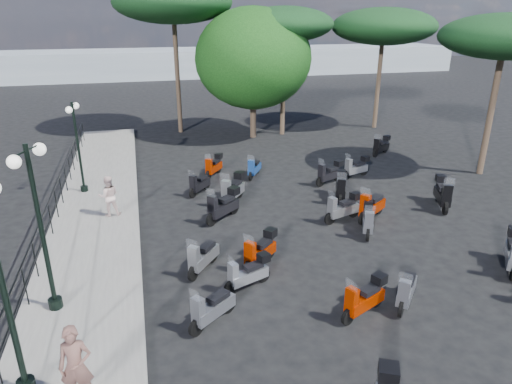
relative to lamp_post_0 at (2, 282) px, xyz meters
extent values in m
plane|color=black|center=(7.28, 3.68, -2.61)|extent=(120.00, 120.00, 0.00)
cube|color=slate|center=(0.78, 6.68, -2.54)|extent=(3.00, 30.00, 0.15)
cylinder|color=black|center=(-0.52, 1.69, -1.91)|extent=(0.04, 0.04, 1.10)
cylinder|color=black|center=(-0.52, 3.05, -1.91)|extent=(0.04, 0.04, 1.10)
cylinder|color=black|center=(-0.52, 4.42, -1.91)|extent=(0.04, 0.04, 1.10)
cylinder|color=black|center=(-0.52, 5.79, -1.91)|extent=(0.04, 0.04, 1.10)
cylinder|color=black|center=(-0.52, 7.16, -1.91)|extent=(0.04, 0.04, 1.10)
cylinder|color=black|center=(-0.52, 8.53, -1.91)|extent=(0.04, 0.04, 1.10)
cylinder|color=black|center=(-0.52, 9.90, -1.91)|extent=(0.04, 0.04, 1.10)
cylinder|color=black|center=(-0.52, 11.26, -1.91)|extent=(0.04, 0.04, 1.10)
cylinder|color=black|center=(-0.52, 12.63, -1.91)|extent=(0.04, 0.04, 1.10)
cylinder|color=black|center=(-0.52, 14.00, -1.91)|extent=(0.04, 0.04, 1.10)
cylinder|color=black|center=(-0.52, 15.37, -1.91)|extent=(0.04, 0.04, 1.10)
cylinder|color=black|center=(-0.52, 16.74, -1.91)|extent=(0.04, 0.04, 1.10)
cylinder|color=black|center=(-0.52, 18.11, -1.91)|extent=(0.04, 0.04, 1.10)
cylinder|color=black|center=(-0.52, 19.48, -1.91)|extent=(0.04, 0.04, 1.10)
cube|color=black|center=(-0.52, 6.48, -1.38)|extent=(0.04, 26.00, 0.04)
cube|color=black|center=(-0.52, 6.48, -1.91)|extent=(0.04, 26.00, 0.04)
cylinder|color=black|center=(0.00, 0.00, -0.30)|extent=(0.12, 0.12, 4.32)
cylinder|color=black|center=(0.17, 2.75, -2.34)|extent=(0.34, 0.34, 0.25)
cylinder|color=black|center=(0.17, 2.75, -0.35)|extent=(0.12, 0.12, 4.24)
cylinder|color=black|center=(0.17, 2.75, 1.61)|extent=(0.39, 0.90, 0.04)
sphere|color=white|center=(0.34, 3.19, 1.51)|extent=(0.30, 0.30, 0.30)
sphere|color=white|center=(-0.01, 2.31, 1.51)|extent=(0.30, 0.30, 0.30)
cylinder|color=black|center=(0.18, 11.03, -2.35)|extent=(0.29, 0.29, 0.22)
cylinder|color=black|center=(0.18, 11.03, -0.62)|extent=(0.10, 0.10, 3.69)
cylinder|color=black|center=(0.18, 11.03, 1.08)|extent=(0.20, 0.82, 0.04)
sphere|color=white|center=(0.26, 11.43, 0.99)|extent=(0.26, 0.26, 0.26)
sphere|color=white|center=(0.09, 10.62, 0.99)|extent=(0.26, 0.26, 0.26)
imported|color=brown|center=(1.06, -0.55, -1.63)|extent=(0.65, 0.46, 1.67)
imported|color=beige|center=(1.32, 8.22, -1.71)|extent=(0.77, 0.62, 1.51)
cylinder|color=black|center=(3.45, 0.98, -2.39)|extent=(0.41, 0.35, 0.45)
cylinder|color=black|center=(4.35, 1.66, -2.39)|extent=(0.41, 0.35, 0.45)
cube|color=#505259|center=(3.94, 1.35, -2.22)|extent=(1.16, 0.99, 0.32)
cube|color=black|center=(4.06, 1.44, -1.96)|extent=(0.62, 0.56, 0.13)
cube|color=#505259|center=(3.51, 1.02, -1.96)|extent=(0.33, 0.35, 0.65)
plane|color=white|center=(3.47, 0.99, -1.54)|extent=(0.27, 0.33, 0.35)
cylinder|color=black|center=(3.68, 3.36, -2.38)|extent=(0.36, 0.42, 0.46)
cylinder|color=black|center=(4.40, 4.27, -2.38)|extent=(0.36, 0.42, 0.46)
cube|color=gray|center=(4.07, 3.85, -2.21)|extent=(1.04, 1.19, 0.33)
cube|color=black|center=(4.18, 3.98, -1.94)|extent=(0.59, 0.64, 0.14)
cube|color=gray|center=(3.73, 3.42, -1.94)|extent=(0.36, 0.35, 0.68)
plane|color=white|center=(3.70, 3.37, -1.50)|extent=(0.34, 0.29, 0.36)
cylinder|color=black|center=(5.25, 3.22, -2.38)|extent=(0.41, 0.39, 0.47)
cylinder|color=black|center=(6.11, 4.01, -2.38)|extent=(0.41, 0.39, 0.47)
cube|color=#971F00|center=(5.72, 3.65, -2.21)|extent=(1.16, 1.10, 0.33)
cube|color=black|center=(5.84, 3.76, -1.93)|extent=(0.63, 0.61, 0.14)
cube|color=#971F00|center=(5.31, 3.27, -1.93)|extent=(0.35, 0.36, 0.68)
plane|color=white|center=(5.27, 3.23, -1.50)|extent=(0.31, 0.32, 0.36)
cube|color=black|center=(6.13, 4.02, -1.76)|extent=(0.45, 0.45, 0.25)
cylinder|color=black|center=(5.53, 8.02, -2.35)|extent=(0.40, 0.48, 0.52)
cylinder|color=black|center=(6.31, 9.06, -2.35)|extent=(0.40, 0.48, 0.52)
cube|color=gray|center=(5.95, 8.58, -2.16)|extent=(1.14, 1.35, 0.37)
cube|color=black|center=(6.06, 8.73, -1.85)|extent=(0.65, 0.72, 0.15)
cube|color=gray|center=(5.58, 8.09, -1.85)|extent=(0.40, 0.39, 0.76)
plane|color=white|center=(5.54, 8.04, -1.36)|extent=(0.38, 0.32, 0.40)
cube|color=black|center=(6.32, 9.08, -1.66)|extent=(0.50, 0.50, 0.28)
cylinder|color=black|center=(5.43, 11.52, -2.40)|extent=(0.33, 0.41, 0.43)
cylinder|color=black|center=(6.06, 12.40, -2.40)|extent=(0.33, 0.41, 0.43)
cube|color=#971F00|center=(5.77, 11.99, -2.23)|extent=(0.94, 1.13, 0.31)
cube|color=black|center=(5.86, 12.12, -1.98)|extent=(0.54, 0.60, 0.13)
cube|color=#971F00|center=(5.47, 11.58, -1.98)|extent=(0.34, 0.32, 0.63)
plane|color=white|center=(5.44, 11.53, -1.57)|extent=(0.32, 0.26, 0.34)
cube|color=black|center=(6.07, 12.41, -1.82)|extent=(0.41, 0.42, 0.24)
cube|color=black|center=(6.53, -2.16, -1.63)|extent=(0.49, 0.50, 0.29)
cylinder|color=black|center=(4.57, 2.40, -2.40)|extent=(0.43, 0.23, 0.42)
cylinder|color=black|center=(5.56, 2.78, -2.40)|extent=(0.43, 0.23, 0.42)
cube|color=#B3B6BF|center=(5.11, 2.61, -2.25)|extent=(1.18, 0.69, 0.30)
cube|color=black|center=(5.25, 2.66, -2.00)|extent=(0.59, 0.44, 0.12)
cube|color=#B3B6BF|center=(4.64, 2.43, -2.00)|extent=(0.28, 0.32, 0.62)
plane|color=white|center=(4.59, 2.41, -1.60)|extent=(0.19, 0.34, 0.33)
cube|color=black|center=(5.57, 2.79, -1.84)|extent=(0.38, 0.37, 0.23)
cylinder|color=black|center=(4.77, 6.72, -2.36)|extent=(0.46, 0.40, 0.50)
cylinder|color=black|center=(5.74, 7.53, -2.36)|extent=(0.46, 0.40, 0.50)
cube|color=black|center=(5.30, 7.16, -2.17)|extent=(1.28, 1.15, 0.36)
cube|color=black|center=(5.43, 7.27, -1.88)|extent=(0.69, 0.65, 0.15)
cube|color=black|center=(4.83, 6.78, -1.88)|extent=(0.38, 0.39, 0.74)
plane|color=white|center=(4.79, 6.74, -1.41)|extent=(0.32, 0.36, 0.39)
cube|color=black|center=(5.76, 7.54, -1.69)|extent=(0.49, 0.49, 0.27)
cylinder|color=black|center=(4.46, 9.51, -2.40)|extent=(0.34, 0.38, 0.43)
cylinder|color=black|center=(5.15, 10.32, -2.40)|extent=(0.34, 0.38, 0.43)
cube|color=black|center=(4.83, 9.95, -2.24)|extent=(0.98, 1.08, 0.30)
cube|color=black|center=(4.93, 10.07, -1.99)|extent=(0.55, 0.58, 0.12)
cube|color=black|center=(4.51, 9.56, -1.99)|extent=(0.33, 0.32, 0.62)
plane|color=white|center=(4.47, 9.52, -1.59)|extent=(0.30, 0.27, 0.33)
cylinder|color=black|center=(7.25, 10.91, -2.40)|extent=(0.30, 0.41, 0.43)
cylinder|color=black|center=(7.81, 11.82, -2.40)|extent=(0.30, 0.41, 0.43)
cube|color=#1C4490|center=(7.55, 11.40, -2.24)|extent=(0.86, 1.14, 0.30)
cube|color=black|center=(7.63, 11.53, -1.99)|extent=(0.51, 0.59, 0.12)
cube|color=#1C4490|center=(7.29, 10.97, -1.99)|extent=(0.33, 0.31, 0.62)
plane|color=white|center=(7.26, 10.93, -1.60)|extent=(0.32, 0.24, 0.33)
cylinder|color=black|center=(8.45, 0.42, -2.39)|extent=(0.36, 0.39, 0.44)
cylinder|color=black|center=(9.19, 1.25, -2.39)|extent=(0.36, 0.39, 0.44)
cube|color=#505259|center=(8.85, 0.87, -2.23)|extent=(1.04, 1.10, 0.31)
cube|color=black|center=(8.95, 0.98, -1.97)|extent=(0.58, 0.60, 0.13)
cube|color=#505259|center=(8.50, 0.47, -1.97)|extent=(0.34, 0.34, 0.65)
plane|color=white|center=(8.46, 0.43, -1.55)|extent=(0.31, 0.29, 0.34)
cylinder|color=black|center=(7.04, 0.46, -2.39)|extent=(0.44, 0.27, 0.45)
cylinder|color=black|center=(8.05, 0.93, -2.39)|extent=(0.44, 0.27, 0.45)
cube|color=#971F00|center=(7.59, 0.71, -2.22)|extent=(1.23, 0.80, 0.32)
cube|color=black|center=(7.73, 0.78, -1.96)|extent=(0.62, 0.49, 0.13)
cube|color=#971F00|center=(7.11, 0.49, -1.96)|extent=(0.30, 0.34, 0.65)
plane|color=white|center=(7.06, 0.47, -1.54)|extent=(0.22, 0.35, 0.35)
cube|color=black|center=(8.07, 0.94, -1.80)|extent=(0.41, 0.40, 0.24)
cylinder|color=black|center=(8.85, 5.76, -2.38)|extent=(0.47, 0.23, 0.46)
cylinder|color=black|center=(9.94, 6.12, -2.38)|extent=(0.47, 0.23, 0.46)
cube|color=gray|center=(9.44, 5.95, -2.21)|extent=(1.29, 0.70, 0.33)
cube|color=black|center=(9.60, 6.00, -1.94)|extent=(0.64, 0.45, 0.13)
cube|color=gray|center=(8.92, 5.78, -1.94)|extent=(0.29, 0.34, 0.67)
plane|color=white|center=(8.86, 5.77, -1.51)|extent=(0.19, 0.37, 0.36)
cube|color=black|center=(9.96, 6.12, -1.77)|extent=(0.41, 0.39, 0.25)
cylinder|color=black|center=(9.90, 7.20, -2.37)|extent=(0.30, 0.50, 0.50)
cylinder|color=black|center=(10.42, 8.33, -2.37)|extent=(0.30, 0.50, 0.50)
cube|color=black|center=(10.18, 7.81, -2.18)|extent=(0.88, 1.37, 0.35)
cube|color=black|center=(10.26, 7.97, -1.89)|extent=(0.54, 0.69, 0.15)
cube|color=black|center=(9.94, 7.28, -1.89)|extent=(0.38, 0.34, 0.73)
plane|color=white|center=(9.91, 7.22, -1.42)|extent=(0.39, 0.24, 0.39)
cube|color=black|center=(10.43, 8.35, -1.70)|extent=(0.45, 0.46, 0.27)
cylinder|color=black|center=(9.96, 9.39, -2.39)|extent=(0.45, 0.27, 0.45)
cylinder|color=black|center=(10.98, 9.86, -2.39)|extent=(0.45, 0.27, 0.45)
cube|color=black|center=(10.51, 9.65, -2.22)|extent=(1.24, 0.80, 0.32)
cube|color=black|center=(10.66, 9.71, -1.96)|extent=(0.63, 0.49, 0.13)
cube|color=black|center=(10.03, 9.42, -1.96)|extent=(0.31, 0.34, 0.66)
plane|color=white|center=(9.98, 9.40, -1.53)|extent=(0.22, 0.36, 0.35)
cube|color=black|center=(11.00, 9.87, -1.79)|extent=(0.42, 0.41, 0.24)
cylinder|color=black|center=(13.16, 2.07, -2.36)|extent=(0.40, 0.46, 0.50)
cylinder|color=black|center=(9.56, 4.29, -2.39)|extent=(0.29, 0.45, 0.46)
cylinder|color=black|center=(10.06, 5.31, -2.39)|extent=(0.29, 0.45, 0.46)
cube|color=#505259|center=(9.83, 4.84, -2.22)|extent=(0.83, 1.25, 0.32)
cube|color=black|center=(9.90, 4.99, -1.95)|extent=(0.51, 0.64, 0.13)
cube|color=#505259|center=(9.59, 4.36, -1.95)|extent=(0.35, 0.31, 0.67)
plane|color=white|center=(9.56, 4.31, -1.52)|extent=(0.36, 0.23, 0.35)
cube|color=black|center=(10.06, 5.33, -1.78)|extent=(0.42, 0.42, 0.25)
cylinder|color=black|center=(9.96, 5.44, -2.36)|extent=(0.48, 0.38, 0.51)
cylinder|color=black|center=(11.01, 6.17, -2.36)|extent=(0.48, 0.38, 0.51)
cube|color=#971F00|center=(10.53, 5.84, -2.17)|extent=(1.34, 1.09, 0.36)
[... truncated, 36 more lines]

